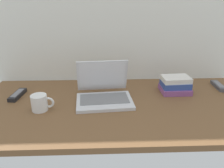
# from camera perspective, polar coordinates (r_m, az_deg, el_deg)

# --- Properties ---
(desk) EXTENTS (1.60, 0.76, 0.03)m
(desk) POSITION_cam_1_polar(r_m,az_deg,el_deg) (1.25, 1.92, -5.72)
(desk) COLOR brown
(desk) RESTS_ON ground
(laptop) EXTENTS (0.33, 0.30, 0.21)m
(laptop) POSITION_cam_1_polar(r_m,az_deg,el_deg) (1.28, -2.15, -2.07)
(laptop) COLOR silver
(laptop) RESTS_ON desk
(coffee_mug) EXTENTS (0.12, 0.08, 0.09)m
(coffee_mug) POSITION_cam_1_polar(r_m,az_deg,el_deg) (1.22, -18.02, -4.53)
(coffee_mug) COLOR white
(coffee_mug) RESTS_ON desk
(remote_control_near) EXTENTS (0.05, 0.16, 0.02)m
(remote_control_near) POSITION_cam_1_polar(r_m,az_deg,el_deg) (1.61, 25.66, -0.41)
(remote_control_near) COLOR #4C4C51
(remote_control_near) RESTS_ON desk
(remote_control_far) EXTENTS (0.06, 0.16, 0.02)m
(remote_control_far) POSITION_cam_1_polar(r_m,az_deg,el_deg) (1.44, -23.07, -2.54)
(remote_control_far) COLOR black
(remote_control_far) RESTS_ON desk
(book_stack) EXTENTS (0.18, 0.15, 0.10)m
(book_stack) POSITION_cam_1_polar(r_m,az_deg,el_deg) (1.43, 15.93, -0.22)
(book_stack) COLOR #8C4C8C
(book_stack) RESTS_ON desk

